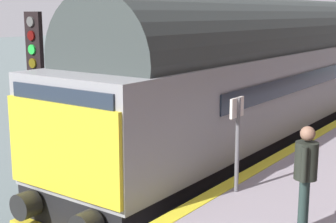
{
  "coord_description": "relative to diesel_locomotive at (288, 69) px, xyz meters",
  "views": [
    {
      "loc": [
        6.1,
        -9.78,
        4.26
      ],
      "look_at": [
        0.2,
        -1.63,
        2.24
      ],
      "focal_mm": 52.57,
      "sensor_mm": 36.0,
      "label": 1
    }
  ],
  "objects": [
    {
      "name": "ground_plane",
      "position": [
        -0.0,
        -5.2,
        -2.49
      ],
      "size": [
        140.0,
        140.0,
        0.0
      ],
      "primitive_type": "plane",
      "color": "slate",
      "rests_on": "ground"
    },
    {
      "name": "track_main",
      "position": [
        -0.0,
        -5.2,
        -2.43
      ],
      "size": [
        2.5,
        60.0,
        0.15
      ],
      "color": "slate",
      "rests_on": "ground"
    },
    {
      "name": "diesel_locomotive",
      "position": [
        0.0,
        0.0,
        0.0
      ],
      "size": [
        2.74,
        19.62,
        4.68
      ],
      "color": "black",
      "rests_on": "ground"
    },
    {
      "name": "signal_post_near",
      "position": [
        -2.06,
        -8.35,
        0.32
      ],
      "size": [
        0.44,
        0.22,
        4.29
      ],
      "color": "gray",
      "rests_on": "ground"
    },
    {
      "name": "platform_number_sign",
      "position": [
        2.02,
        -7.21,
        -0.3
      ],
      "size": [
        0.1,
        0.44,
        1.76
      ],
      "color": "slate",
      "rests_on": "station_platform"
    },
    {
      "name": "waiting_passenger",
      "position": [
        3.68,
        -8.18,
        -0.5
      ],
      "size": [
        0.4,
        0.5,
        1.64
      ],
      "rotation": [
        0.0,
        0.0,
        1.78
      ],
      "color": "#233632",
      "rests_on": "station_platform"
    }
  ]
}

